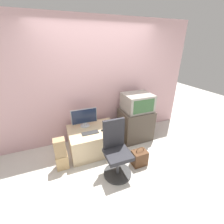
{
  "coord_description": "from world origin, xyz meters",
  "views": [
    {
      "loc": [
        -0.95,
        -1.8,
        2.08
      ],
      "look_at": [
        0.14,
        0.93,
        0.75
      ],
      "focal_mm": 24.0,
      "sensor_mm": 36.0,
      "label": 1
    }
  ],
  "objects_px": {
    "mouse": "(102,130)",
    "office_chair": "(116,153)",
    "keyboard": "(90,133)",
    "handbag": "(139,158)",
    "cardboard_box_lower": "(62,161)",
    "crt_tv": "(137,102)",
    "main_monitor": "(84,118)"
  },
  "relations": [
    {
      "from": "crt_tv",
      "to": "office_chair",
      "type": "relative_size",
      "value": 0.62
    },
    {
      "from": "mouse",
      "to": "office_chair",
      "type": "distance_m",
      "value": 0.63
    },
    {
      "from": "mouse",
      "to": "office_chair",
      "type": "bearing_deg",
      "value": -86.18
    },
    {
      "from": "crt_tv",
      "to": "main_monitor",
      "type": "bearing_deg",
      "value": 175.23
    },
    {
      "from": "cardboard_box_lower",
      "to": "crt_tv",
      "type": "bearing_deg",
      "value": 12.77
    },
    {
      "from": "keyboard",
      "to": "office_chair",
      "type": "height_order",
      "value": "office_chair"
    },
    {
      "from": "crt_tv",
      "to": "cardboard_box_lower",
      "type": "distance_m",
      "value": 1.94
    },
    {
      "from": "main_monitor",
      "to": "crt_tv",
      "type": "relative_size",
      "value": 0.88
    },
    {
      "from": "keyboard",
      "to": "crt_tv",
      "type": "relative_size",
      "value": 0.54
    },
    {
      "from": "office_chair",
      "to": "handbag",
      "type": "distance_m",
      "value": 0.54
    },
    {
      "from": "office_chair",
      "to": "handbag",
      "type": "height_order",
      "value": "office_chair"
    },
    {
      "from": "crt_tv",
      "to": "handbag",
      "type": "xyz_separation_m",
      "value": [
        -0.4,
        -0.85,
        -0.76
      ]
    },
    {
      "from": "mouse",
      "to": "cardboard_box_lower",
      "type": "xyz_separation_m",
      "value": [
        -0.83,
        -0.16,
        -0.38
      ]
    },
    {
      "from": "keyboard",
      "to": "handbag",
      "type": "relative_size",
      "value": 0.85
    },
    {
      "from": "mouse",
      "to": "crt_tv",
      "type": "xyz_separation_m",
      "value": [
        0.91,
        0.23,
        0.39
      ]
    },
    {
      "from": "keyboard",
      "to": "office_chair",
      "type": "relative_size",
      "value": 0.33
    },
    {
      "from": "cardboard_box_lower",
      "to": "handbag",
      "type": "distance_m",
      "value": 1.42
    },
    {
      "from": "handbag",
      "to": "cardboard_box_lower",
      "type": "bearing_deg",
      "value": 161.35
    },
    {
      "from": "mouse",
      "to": "keyboard",
      "type": "bearing_deg",
      "value": 178.05
    },
    {
      "from": "keyboard",
      "to": "cardboard_box_lower",
      "type": "height_order",
      "value": "keyboard"
    },
    {
      "from": "handbag",
      "to": "keyboard",
      "type": "bearing_deg",
      "value": 140.61
    },
    {
      "from": "office_chair",
      "to": "crt_tv",
      "type": "bearing_deg",
      "value": 44.49
    },
    {
      "from": "main_monitor",
      "to": "keyboard",
      "type": "relative_size",
      "value": 1.63
    },
    {
      "from": "main_monitor",
      "to": "handbag",
      "type": "xyz_separation_m",
      "value": [
        0.79,
        -0.95,
        -0.54
      ]
    },
    {
      "from": "office_chair",
      "to": "cardboard_box_lower",
      "type": "bearing_deg",
      "value": 152.31
    },
    {
      "from": "keyboard",
      "to": "cardboard_box_lower",
      "type": "bearing_deg",
      "value": -163.89
    },
    {
      "from": "mouse",
      "to": "handbag",
      "type": "height_order",
      "value": "mouse"
    },
    {
      "from": "main_monitor",
      "to": "crt_tv",
      "type": "distance_m",
      "value": 1.21
    },
    {
      "from": "main_monitor",
      "to": "cardboard_box_lower",
      "type": "bearing_deg",
      "value": -138.33
    },
    {
      "from": "mouse",
      "to": "cardboard_box_lower",
      "type": "height_order",
      "value": "mouse"
    },
    {
      "from": "keyboard",
      "to": "mouse",
      "type": "relative_size",
      "value": 4.95
    },
    {
      "from": "crt_tv",
      "to": "cardboard_box_lower",
      "type": "height_order",
      "value": "crt_tv"
    }
  ]
}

